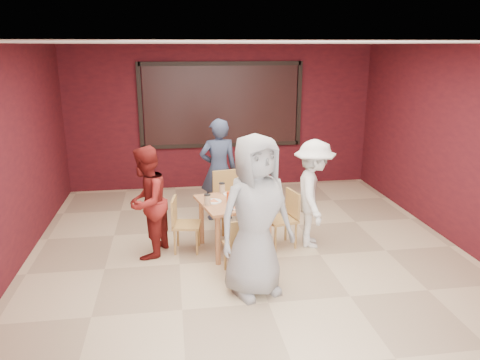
{
  "coord_description": "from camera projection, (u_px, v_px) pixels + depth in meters",
  "views": [
    {
      "loc": [
        -1.0,
        -5.67,
        2.78
      ],
      "look_at": [
        -0.1,
        0.36,
        1.02
      ],
      "focal_mm": 35.0,
      "sensor_mm": 36.0,
      "label": 1
    }
  ],
  "objects": [
    {
      "name": "chair_left",
      "position": [
        182.0,
        221.0,
        6.46
      ],
      "size": [
        0.42,
        0.42,
        0.77
      ],
      "color": "#A57440",
      "rests_on": "floor"
    },
    {
      "name": "chair_back",
      "position": [
        229.0,
        197.0,
        7.23
      ],
      "size": [
        0.52,
        0.52,
        0.92
      ],
      "color": "#A57440",
      "rests_on": "floor"
    },
    {
      "name": "diner_front",
      "position": [
        256.0,
        216.0,
        5.22
      ],
      "size": [
        1.06,
        0.87,
        1.87
      ],
      "primitive_type": "imported",
      "rotation": [
        0.0,
        0.0,
        0.35
      ],
      "color": "gray",
      "rests_on": "floor"
    },
    {
      "name": "chair_right",
      "position": [
        286.0,
        215.0,
        6.62
      ],
      "size": [
        0.47,
        0.47,
        0.81
      ],
      "color": "#A57440",
      "rests_on": "floor"
    },
    {
      "name": "diner_back",
      "position": [
        219.0,
        170.0,
        7.57
      ],
      "size": [
        0.64,
        0.45,
        1.67
      ],
      "primitive_type": "imported",
      "rotation": [
        0.0,
        0.0,
        3.23
      ],
      "color": "#303B55",
      "rests_on": "floor"
    },
    {
      "name": "diner_right",
      "position": [
        313.0,
        194.0,
        6.56
      ],
      "size": [
        0.76,
        1.09,
        1.54
      ],
      "primitive_type": "imported",
      "rotation": [
        0.0,
        0.0,
        1.36
      ],
      "color": "white",
      "rests_on": "floor"
    },
    {
      "name": "chair_front",
      "position": [
        242.0,
        243.0,
        5.73
      ],
      "size": [
        0.44,
        0.44,
        0.77
      ],
      "color": "#A57440",
      "rests_on": "floor"
    },
    {
      "name": "dining_table",
      "position": [
        234.0,
        207.0,
        6.44
      ],
      "size": [
        1.09,
        1.09,
        0.87
      ],
      "color": "#B16F48",
      "rests_on": "floor"
    },
    {
      "name": "floor",
      "position": [
        251.0,
        259.0,
        6.3
      ],
      "size": [
        7.0,
        7.0,
        0.0
      ],
      "primitive_type": "plane",
      "color": "#CCB58D",
      "rests_on": "ground"
    },
    {
      "name": "window_blinds",
      "position": [
        222.0,
        105.0,
        9.12
      ],
      "size": [
        3.0,
        0.02,
        1.5
      ],
      "primitive_type": "cube",
      "color": "black"
    },
    {
      "name": "diner_left",
      "position": [
        146.0,
        202.0,
        6.23
      ],
      "size": [
        0.8,
        0.89,
        1.52
      ],
      "primitive_type": "imported",
      "rotation": [
        0.0,
        0.0,
        -1.93
      ],
      "color": "maroon",
      "rests_on": "floor"
    }
  ]
}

